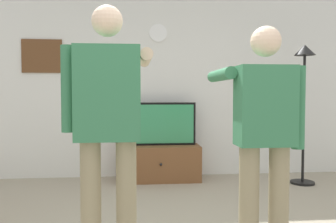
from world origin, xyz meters
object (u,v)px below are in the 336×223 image
Objects in this scene: tv_stand at (160,163)px; person_standing_nearer_lamp at (108,121)px; wall_clock at (158,33)px; framed_picture at (42,56)px; person_standing_nearer_couch at (264,133)px; floor_lamp at (304,85)px; television at (159,124)px.

person_standing_nearer_lamp is at bearing -101.86° from tv_stand.
wall_clock reaches higher than framed_picture.
person_standing_nearer_couch is (2.22, -2.90, -0.82)m from framed_picture.
tv_stand is at bearing 169.24° from floor_lamp.
wall_clock reaches higher than television.
television is 1.83× the size of framed_picture.
floor_lamp is (1.94, -0.66, -0.78)m from wall_clock.
tv_stand is 2.73m from person_standing_nearer_lamp.
television is 0.55× the size of floor_lamp.
floor_lamp is (1.94, -0.37, 1.10)m from tv_stand.
tv_stand is at bearing 101.78° from person_standing_nearer_couch.
television is 3.95× the size of wall_clock.
wall_clock reaches higher than floor_lamp.
person_standing_nearer_lamp is (-0.54, -2.84, -1.09)m from wall_clock.
framed_picture is at bearing 169.60° from floor_lamp.
floor_lamp reaches higher than tv_stand.
television is 0.61× the size of person_standing_nearer_couch.
tv_stand is at bearing -9.98° from framed_picture.
television is at bearing -8.43° from framed_picture.
wall_clock reaches higher than tv_stand.
wall_clock is at bearing 79.32° from person_standing_nearer_lamp.
framed_picture reaches higher than person_standing_nearer_couch.
tv_stand is 1.10× the size of television.
person_standing_nearer_couch is (-1.40, -2.23, -0.40)m from floor_lamp.
framed_picture is (-1.68, 0.25, 0.97)m from television.
framed_picture is at bearing 179.83° from wall_clock.
wall_clock is 3.17m from person_standing_nearer_couch.
framed_picture is at bearing 171.57° from television.
tv_stand is 1.90m from wall_clock.
tv_stand is at bearing 78.14° from person_standing_nearer_lamp.
framed_picture is at bearing 111.81° from person_standing_nearer_lamp.
person_standing_nearer_couch reaches higher than television.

